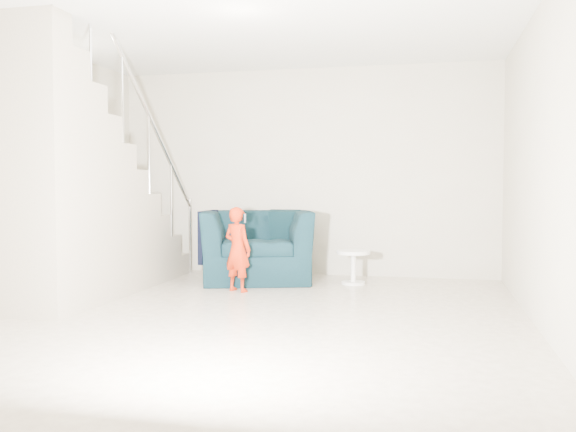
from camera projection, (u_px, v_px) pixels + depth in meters
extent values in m
plane|color=gray|center=(241.00, 318.00, 5.41)|extent=(5.50, 5.50, 0.00)
plane|color=silver|center=(240.00, 10.00, 5.27)|extent=(5.50, 5.50, 0.00)
plane|color=#B0A48F|center=(304.00, 172.00, 8.01)|extent=(5.00, 0.00, 5.00)
plane|color=#B0A48F|center=(51.00, 148.00, 2.66)|extent=(5.00, 0.00, 5.00)
plane|color=#B0A48F|center=(545.00, 164.00, 4.77)|extent=(0.00, 5.50, 5.50)
imported|color=black|center=(257.00, 246.00, 7.51)|extent=(1.61, 1.50, 0.86)
imported|color=#B0050C|center=(238.00, 249.00, 6.74)|extent=(0.40, 0.34, 0.94)
cylinder|color=white|center=(353.00, 252.00, 7.23)|extent=(0.40, 0.40, 0.04)
cylinder|color=white|center=(353.00, 269.00, 7.24)|extent=(0.06, 0.06, 0.36)
cylinder|color=white|center=(353.00, 283.00, 7.25)|extent=(0.28, 0.28, 0.03)
cube|color=#ADA089|center=(151.00, 263.00, 8.14)|extent=(1.00, 0.30, 0.27)
cube|color=#ADA089|center=(141.00, 256.00, 7.84)|extent=(1.00, 0.30, 0.54)
cube|color=#ADA089|center=(129.00, 248.00, 7.54)|extent=(1.00, 0.30, 0.81)
cube|color=#ADA089|center=(117.00, 239.00, 7.24)|extent=(1.00, 0.30, 1.08)
cube|color=#ADA089|center=(104.00, 229.00, 6.95)|extent=(1.00, 0.30, 1.35)
cube|color=#ADA089|center=(89.00, 219.00, 6.65)|extent=(1.00, 0.30, 1.62)
cube|color=#ADA089|center=(73.00, 208.00, 6.35)|extent=(1.00, 0.30, 1.89)
cube|color=#ADA089|center=(56.00, 195.00, 6.05)|extent=(1.00, 0.30, 2.16)
cube|color=#ADA089|center=(37.00, 182.00, 5.75)|extent=(1.00, 0.30, 2.43)
cube|color=#ADA089|center=(15.00, 166.00, 5.45)|extent=(1.00, 0.30, 2.70)
cylinder|color=silver|center=(136.00, 86.00, 6.60)|extent=(0.04, 3.03, 2.73)
cylinder|color=silver|center=(190.00, 236.00, 8.15)|extent=(0.04, 0.04, 1.00)
cube|color=black|center=(285.00, 225.00, 7.74)|extent=(0.39, 0.19, 0.39)
cube|color=black|center=(208.00, 236.00, 7.54)|extent=(0.06, 0.57, 0.64)
cube|color=black|center=(245.00, 218.00, 6.68)|extent=(0.03, 0.05, 0.10)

